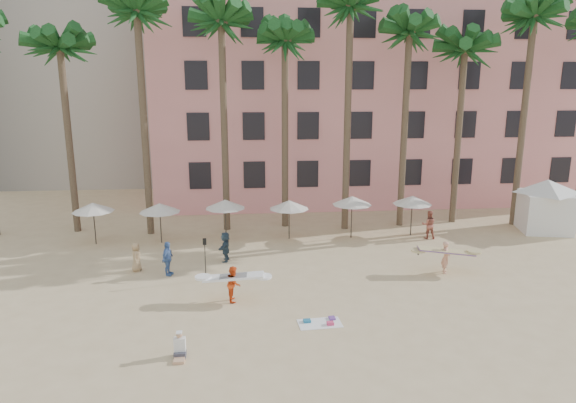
% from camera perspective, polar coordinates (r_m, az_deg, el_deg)
% --- Properties ---
extents(ground, '(120.00, 120.00, 0.00)m').
position_cam_1_polar(ground, '(21.52, 6.01, -14.10)').
color(ground, '#D1B789').
rests_on(ground, ground).
extents(pink_hotel, '(35.00, 14.00, 16.00)m').
position_cam_1_polar(pink_hotel, '(46.05, 8.68, 10.87)').
color(pink_hotel, pink).
rests_on(pink_hotel, ground).
extents(palm_row, '(44.40, 5.40, 16.30)m').
position_cam_1_polar(palm_row, '(34.13, 2.38, 18.53)').
color(palm_row, brown).
rests_on(palm_row, ground).
extents(umbrella_row, '(22.50, 2.70, 2.73)m').
position_cam_1_polar(umbrella_row, '(32.13, -3.43, -0.27)').
color(umbrella_row, '#332B23').
rests_on(umbrella_row, ground).
extents(cabana, '(5.35, 5.35, 3.50)m').
position_cam_1_polar(cabana, '(38.14, 26.72, 0.08)').
color(cabana, silver).
rests_on(cabana, ground).
extents(beach_towel, '(1.87, 1.13, 0.14)m').
position_cam_1_polar(beach_towel, '(22.03, 3.67, -13.26)').
color(beach_towel, white).
rests_on(beach_towel, ground).
extents(carrier_yellow, '(2.96, 1.15, 1.70)m').
position_cam_1_polar(carrier_yellow, '(28.20, 17.13, -5.71)').
color(carrier_yellow, tan).
rests_on(carrier_yellow, ground).
extents(carrier_white, '(2.81, 0.92, 1.65)m').
position_cam_1_polar(carrier_white, '(23.84, -6.08, -8.91)').
color(carrier_white, '#ED4C18').
rests_on(carrier_white, ground).
extents(beachgoers, '(18.19, 5.94, 1.83)m').
position_cam_1_polar(beachgoers, '(29.16, -2.39, -4.67)').
color(beachgoers, '#314655').
rests_on(beachgoers, ground).
extents(paddle, '(0.18, 0.04, 2.23)m').
position_cam_1_polar(paddle, '(26.13, -9.21, -5.76)').
color(paddle, black).
rests_on(paddle, ground).
extents(seated_man, '(0.43, 0.75, 0.97)m').
position_cam_1_polar(seated_man, '(19.87, -11.94, -15.72)').
color(seated_man, '#3F3F4C').
rests_on(seated_man, ground).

